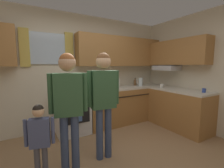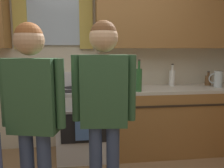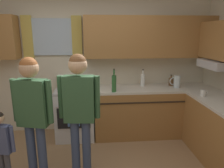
# 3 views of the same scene
# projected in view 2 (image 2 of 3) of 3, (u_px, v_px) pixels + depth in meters

# --- Properties ---
(back_wall_unit) EXTENTS (4.60, 0.42, 2.60)m
(back_wall_unit) POSITION_uv_depth(u_px,v_px,m) (103.00, 43.00, 3.14)
(back_wall_unit) COLOR beige
(back_wall_unit) RESTS_ON ground
(kitchen_counter_run) EXTENTS (2.16, 1.97, 0.90)m
(kitchen_counter_run) POSITION_uv_depth(u_px,v_px,m) (222.00, 127.00, 2.84)
(kitchen_counter_run) COLOR #9E6B38
(kitchen_counter_run) RESTS_ON ground
(stove_oven) EXTENTS (0.66, 0.67, 1.10)m
(stove_oven) POSITION_uv_depth(u_px,v_px,m) (84.00, 121.00, 3.00)
(stove_oven) COLOR silver
(stove_oven) RESTS_ON ground
(bottle_milk_white) EXTENTS (0.08, 0.08, 0.31)m
(bottle_milk_white) POSITION_uv_depth(u_px,v_px,m) (172.00, 78.00, 3.19)
(bottle_milk_white) COLOR white
(bottle_milk_white) RESTS_ON kitchen_counter_run
(bottle_wine_green) EXTENTS (0.08, 0.08, 0.39)m
(bottle_wine_green) POSITION_uv_depth(u_px,v_px,m) (139.00, 79.00, 2.76)
(bottle_wine_green) COLOR #2D6633
(bottle_wine_green) RESTS_ON kitchen_counter_run
(bottle_squat_brown) EXTENTS (0.08, 0.08, 0.21)m
(bottle_squat_brown) POSITION_uv_depth(u_px,v_px,m) (208.00, 80.00, 3.25)
(bottle_squat_brown) COLOR brown
(bottle_squat_brown) RESTS_ON kitchen_counter_run
(water_pitcher) EXTENTS (0.19, 0.11, 0.22)m
(water_pitcher) POSITION_uv_depth(u_px,v_px,m) (218.00, 79.00, 3.08)
(water_pitcher) COLOR silver
(water_pitcher) RESTS_ON kitchen_counter_run
(adult_holding_child) EXTENTS (0.49, 0.23, 1.60)m
(adult_holding_child) POSITION_uv_depth(u_px,v_px,m) (33.00, 104.00, 1.68)
(adult_holding_child) COLOR #38476B
(adult_holding_child) RESTS_ON ground
(adult_in_plaid) EXTENTS (0.50, 0.22, 1.63)m
(adult_in_plaid) POSITION_uv_depth(u_px,v_px,m) (104.00, 98.00, 1.79)
(adult_in_plaid) COLOR #38476B
(adult_in_plaid) RESTS_ON ground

